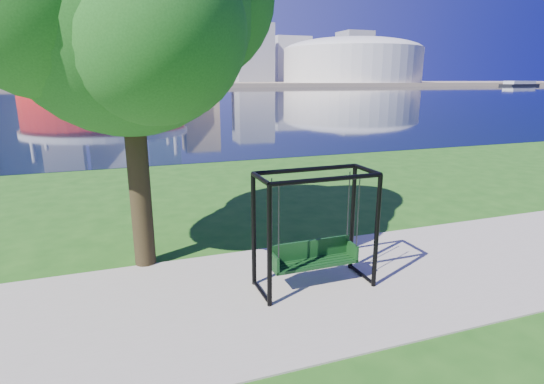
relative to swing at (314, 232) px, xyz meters
name	(u,v)px	position (x,y,z in m)	size (l,w,h in m)	color
ground	(275,281)	(-0.60, 0.42, -1.04)	(900.00, 900.00, 0.00)	#1E5114
path	(284,292)	(-0.60, -0.08, -1.02)	(120.00, 4.00, 0.03)	#9E937F
river	(130,95)	(-0.60, 102.42, -1.03)	(900.00, 180.00, 0.02)	black
far_bank	(122,84)	(-0.60, 306.42, -0.04)	(900.00, 228.00, 2.00)	#937F60
stadium	(100,58)	(-10.60, 235.42, 13.19)	(83.00, 83.00, 32.00)	maroon
arena	(352,59)	(134.40, 235.42, 14.84)	(84.00, 84.00, 26.56)	beige
skyline	(111,31)	(-4.87, 319.81, 34.85)	(392.00, 66.00, 96.50)	gray
swing	(314,232)	(0.00, 0.00, 0.00)	(2.11, 0.94, 2.14)	black
park_tree	(121,0)	(-2.89, 2.05, 3.98)	(5.81, 5.25, 7.22)	black
barge	(520,84)	(219.83, 187.72, 0.31)	(30.64, 14.13, 2.96)	black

